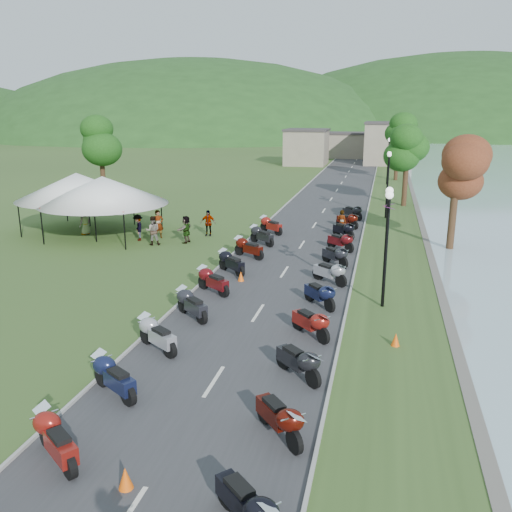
# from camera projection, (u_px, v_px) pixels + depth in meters

# --- Properties ---
(road) EXTENTS (7.00, 120.00, 0.02)m
(road) POSITION_uv_depth(u_px,v_px,m) (324.00, 211.00, 44.94)
(road) COLOR #3A3A3D
(road) RESTS_ON ground
(hills_backdrop) EXTENTS (360.00, 120.00, 76.00)m
(hills_backdrop) POSITION_uv_depth(u_px,v_px,m) (374.00, 132.00, 195.13)
(hills_backdrop) COLOR #285621
(hills_backdrop) RESTS_ON ground
(far_building) EXTENTS (18.00, 16.00, 5.00)m
(far_building) POSITION_uv_depth(u_px,v_px,m) (344.00, 145.00, 86.97)
(far_building) COLOR gray
(far_building) RESTS_ON ground
(moto_row_left) EXTENTS (2.60, 40.24, 1.10)m
(moto_row_left) POSITION_uv_depth(u_px,v_px,m) (159.00, 336.00, 18.77)
(moto_row_left) COLOR #331411
(moto_row_left) RESTS_ON ground
(moto_row_right) EXTENTS (2.60, 38.32, 1.10)m
(moto_row_right) POSITION_uv_depth(u_px,v_px,m) (325.00, 283.00, 24.59)
(moto_row_right) COLOR #331411
(moto_row_right) RESTS_ON ground
(vendor_tent_main) EXTENTS (5.57, 5.57, 4.00)m
(vendor_tent_main) POSITION_uv_depth(u_px,v_px,m) (104.00, 207.00, 35.28)
(vendor_tent_main) COLOR white
(vendor_tent_main) RESTS_ON ground
(vendor_tent_side) EXTENTS (5.47, 5.47, 4.00)m
(vendor_tent_side) POSITION_uv_depth(u_px,v_px,m) (79.00, 202.00, 37.14)
(vendor_tent_side) COLOR white
(vendor_tent_side) RESTS_ON ground
(tree_lakeside) EXTENTS (2.83, 2.83, 7.85)m
(tree_lakeside) POSITION_uv_depth(u_px,v_px,m) (456.00, 184.00, 31.78)
(tree_lakeside) COLOR #225B18
(tree_lakeside) RESTS_ON ground
(pedestrian_a) EXTENTS (0.84, 0.81, 1.86)m
(pedestrian_a) POSITION_uv_depth(u_px,v_px,m) (159.00, 238.00, 35.47)
(pedestrian_a) COLOR slate
(pedestrian_a) RESTS_ON ground
(pedestrian_b) EXTENTS (1.00, 0.79, 1.82)m
(pedestrian_b) POSITION_uv_depth(u_px,v_px,m) (154.00, 245.00, 33.70)
(pedestrian_b) COLOR slate
(pedestrian_b) RESTS_ON ground
(pedestrian_c) EXTENTS (0.95, 1.17, 1.70)m
(pedestrian_c) POSITION_uv_depth(u_px,v_px,m) (139.00, 240.00, 34.82)
(pedestrian_c) COLOR slate
(pedestrian_c) RESTS_ON ground
(traffic_cone_near) EXTENTS (0.35, 0.35, 0.54)m
(traffic_cone_near) POSITION_uv_depth(u_px,v_px,m) (125.00, 478.00, 11.99)
(traffic_cone_near) COLOR #F2590C
(traffic_cone_near) RESTS_ON ground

